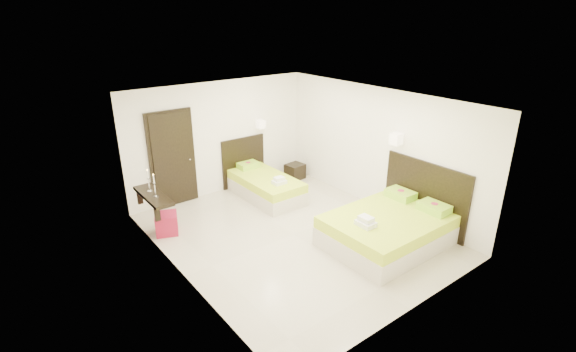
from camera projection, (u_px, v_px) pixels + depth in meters
floor at (293, 234)px, 8.06m from camera, size 5.50×5.50×0.00m
bed_single at (264, 184)px, 9.66m from camera, size 1.16×1.94×1.60m
bed_double at (390, 227)px, 7.68m from camera, size 2.19×1.86×1.80m
nightstand at (295, 171)px, 10.70m from camera, size 0.48×0.44×0.39m
ottoman at (167, 224)px, 8.05m from camera, size 0.53×0.53×0.41m
door at (173, 159)px, 8.99m from camera, size 1.02×0.15×2.14m
console_shelf at (153, 196)px, 7.76m from camera, size 0.35×1.20×0.78m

